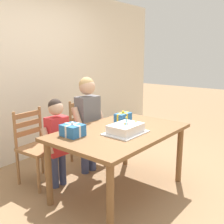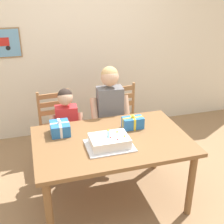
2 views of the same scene
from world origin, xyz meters
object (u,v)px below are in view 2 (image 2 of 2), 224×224
child_younger (67,123)px  child_older (110,108)px  dining_table (112,147)px  gift_box_beside_cake (60,128)px  birthday_cake (109,142)px  chair_right (123,119)px  gift_box_red_large (133,123)px  chair_left (58,128)px

child_younger → child_older: bearing=-0.1°
dining_table → child_older: child_older is taller
child_older → gift_box_beside_cake: bearing=-147.8°
birthday_cake → child_younger: bearing=110.4°
dining_table → chair_right: size_ratio=1.66×
gift_box_beside_cake → chair_right: bearing=37.1°
gift_box_beside_cake → chair_right: 1.19m
chair_right → child_older: child_older is taller
gift_box_red_large → child_older: bearing=102.3°
gift_box_beside_cake → chair_left: 0.77m
birthday_cake → child_younger: size_ratio=0.41×
chair_right → child_older: bearing=-133.5°
dining_table → gift_box_beside_cake: bearing=151.5°
chair_left → child_older: bearing=-24.8°
chair_left → gift_box_beside_cake: bearing=-92.5°
child_older → chair_left: bearing=155.2°
gift_box_beside_cake → child_older: bearing=32.2°
gift_box_beside_cake → chair_left: (0.03, 0.69, -0.34)m
dining_table → chair_right: (0.44, 0.94, -0.19)m
birthday_cake → chair_right: bearing=64.9°
birthday_cake → gift_box_red_large: size_ratio=1.97×
birthday_cake → gift_box_beside_cake: 0.56m
dining_table → child_older: bearing=75.5°
child_older → chair_right: bearing=46.5°
dining_table → gift_box_beside_cake: 0.56m
gift_box_beside_cake → child_younger: (0.12, 0.41, -0.16)m
gift_box_red_large → birthday_cake: bearing=-139.7°
gift_box_beside_cake → child_older: (0.64, 0.41, -0.02)m
gift_box_red_large → chair_left: 1.12m
gift_box_red_large → child_older: size_ratio=0.17×
chair_left → child_younger: size_ratio=0.85×
chair_right → child_older: size_ratio=0.71×
chair_left → chair_right: size_ratio=1.00×
gift_box_red_large → dining_table: bearing=-149.4°
gift_box_red_large → gift_box_beside_cake: same height
chair_left → chair_right: same height
chair_left → dining_table: bearing=-64.9°
gift_box_red_large → gift_box_beside_cake: 0.76m
dining_table → birthday_cake: size_ratio=3.47×
birthday_cake → child_older: child_older is taller
gift_box_beside_cake → chair_right: chair_right is taller
birthday_cake → chair_left: (-0.38, 1.07, -0.33)m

